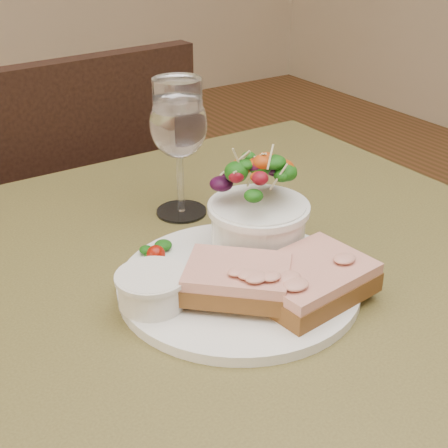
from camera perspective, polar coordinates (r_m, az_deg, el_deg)
cafe_table at (r=0.80m, az=1.50°, el=-10.15°), size 0.80×0.80×0.75m
chair_far at (r=1.51m, az=-13.10°, el=-7.17°), size 0.45×0.45×0.90m
dinner_plate at (r=0.70m, az=1.35°, el=-5.43°), size 0.27×0.27×0.01m
sandwich_front at (r=0.67m, az=7.89°, el=-5.05°), size 0.14×0.11×0.03m
sandwich_back at (r=0.66m, az=1.25°, el=-5.05°), size 0.14×0.13×0.03m
ramekin at (r=0.65m, az=-6.61°, el=-5.79°), size 0.07×0.07×0.04m
salad_bowl at (r=0.73m, az=3.20°, el=1.72°), size 0.11×0.11×0.13m
garnish at (r=0.74m, az=-5.80°, el=-2.57°), size 0.05×0.04×0.02m
wine_glass at (r=0.82m, az=-4.17°, el=8.71°), size 0.08×0.08×0.18m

